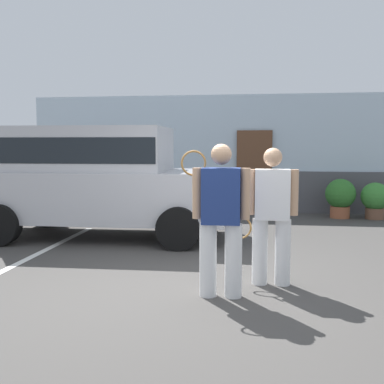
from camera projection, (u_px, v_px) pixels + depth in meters
name	position (u px, v px, depth m)	size (l,w,h in m)	color
ground_plane	(190.00, 289.00, 5.48)	(40.00, 40.00, 0.00)	#423F3D
parking_stripe_0	(39.00, 253.00, 7.33)	(0.12, 4.40, 0.01)	silver
house_frontage	(228.00, 157.00, 12.04)	(10.46, 0.40, 3.02)	silver
parked_suv	(97.00, 176.00, 8.56)	(4.65, 2.27, 2.05)	#B7B7BC
tennis_player_man	(221.00, 218.00, 5.15)	(0.78, 0.28, 1.73)	white
tennis_player_woman	(271.00, 215.00, 5.60)	(0.89, 0.26, 1.69)	white
potted_plant_by_porch	(340.00, 196.00, 10.86)	(0.71, 0.71, 0.93)	#9E5638
potted_plant_secondary	(375.00, 199.00, 10.70)	(0.65, 0.65, 0.86)	brown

